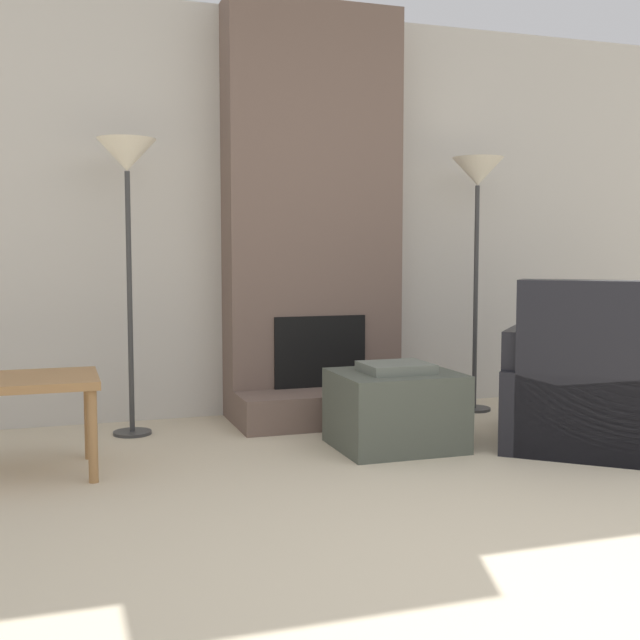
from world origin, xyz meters
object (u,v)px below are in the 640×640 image
floor_lamp_left (127,175)px  floor_lamp_right (477,189)px  ottoman (395,408)px  armchair (583,393)px  side_table (29,391)px

floor_lamp_left → floor_lamp_right: size_ratio=1.01×
ottoman → armchair: armchair is taller
armchair → floor_lamp_left: 2.81m
armchair → floor_lamp_right: bearing=-45.5°
ottoman → armchair: size_ratio=0.53×
side_table → ottoman: bearing=-1.7°
side_table → floor_lamp_left: floor_lamp_left is taller
side_table → floor_lamp_right: (2.78, 0.72, 1.07)m
armchair → side_table: 2.87m
floor_lamp_left → side_table: bearing=-126.8°
ottoman → side_table: bearing=178.3°
armchair → side_table: bearing=34.0°
ottoman → floor_lamp_left: size_ratio=0.38×
floor_lamp_right → side_table: bearing=-165.5°
armchair → side_table: (-2.84, 0.35, 0.11)m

